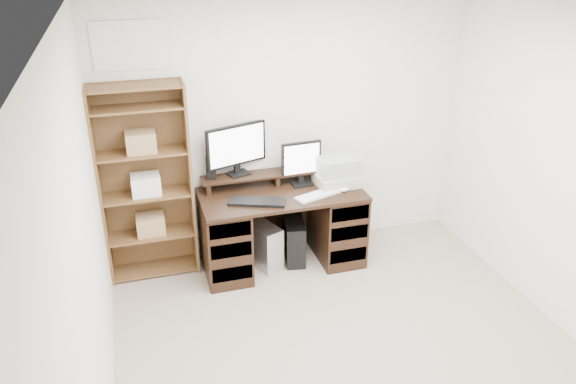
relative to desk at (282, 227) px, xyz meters
name	(u,v)px	position (x,y,z in m)	size (l,w,h in m)	color
room	(375,224)	(0.16, -1.64, 0.86)	(3.54, 4.04, 2.54)	tan
desk	(282,227)	(0.00, 0.00, 0.00)	(1.50, 0.70, 0.75)	black
riser_shelf	(275,174)	(0.00, 0.21, 0.45)	(1.40, 0.22, 0.12)	black
monitor_wide	(236,147)	(-0.35, 0.27, 0.75)	(0.58, 0.23, 0.48)	black
monitor_small	(301,162)	(0.23, 0.13, 0.59)	(0.39, 0.15, 0.42)	black
speaker	(211,167)	(-0.60, 0.23, 0.59)	(0.09, 0.09, 0.21)	black
keyboard_black	(257,202)	(-0.27, -0.16, 0.37)	(0.50, 0.17, 0.03)	black
keyboard_white	(318,195)	(0.30, -0.17, 0.37)	(0.44, 0.13, 0.02)	silver
mouse	(344,189)	(0.56, -0.14, 0.38)	(0.09, 0.06, 0.04)	white
printer	(338,179)	(0.56, 0.02, 0.41)	(0.42, 0.32, 0.11)	#B8B0A0
basket	(339,166)	(0.56, 0.02, 0.55)	(0.39, 0.28, 0.17)	#9DA3A7
tower_silver	(263,244)	(-0.18, 0.03, -0.18)	(0.19, 0.43, 0.43)	#B7B9BE
tower_black	(294,240)	(0.13, 0.03, -0.18)	(0.25, 0.44, 0.42)	black
bookshelf	(146,182)	(-1.19, 0.21, 0.53)	(0.80, 0.30, 1.80)	brown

